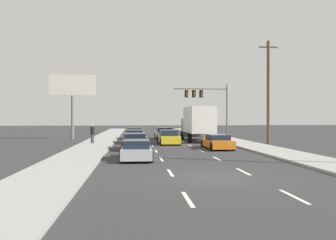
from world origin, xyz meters
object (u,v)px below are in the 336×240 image
Objects in this scene: box_truck at (197,122)px; car_green at (134,134)px; car_orange at (217,142)px; car_blue at (134,137)px; utility_pole_mid at (268,91)px; roadside_billboard at (72,92)px; pedestrian_near_corner at (92,134)px; car_maroon at (135,142)px; car_white at (164,134)px; car_silver at (136,150)px; car_yellow at (168,138)px; traffic_signal_mast at (203,97)px.

car_green is at bearing 146.83° from box_truck.
car_blue is at bearing 134.72° from car_orange.
utility_pole_mid reaches higher than roadside_billboard.
car_blue is at bearing 168.72° from utility_pole_mid.
car_maroon is at bearing -53.18° from pedestrian_near_corner.
car_silver is at bearing -99.91° from car_white.
utility_pole_mid is (5.95, 4.17, 4.47)m from car_orange.
car_yellow is 5.17m from box_truck.
car_white is (3.45, 12.95, 0.02)m from car_maroon.
car_green is 3.47m from car_white.
pedestrian_near_corner is at bearing 176.09° from utility_pole_mid.
utility_pole_mid is at bearing -24.79° from roadside_billboard.
roadside_billboard is (-7.11, 13.16, 4.90)m from car_maroon.
box_truck reaches higher than car_blue.
car_blue is at bearing 19.64° from pedestrian_near_corner.
car_white is 7.90m from car_yellow.
box_truck reaches higher than car_silver.
traffic_signal_mast is (5.48, 4.11, 4.57)m from car_white.
utility_pole_mid reaches higher than car_silver.
traffic_signal_mast is at bearing 69.29° from car_silver.
car_maroon is 15.74m from roadside_billboard.
box_truck reaches higher than car_yellow.
roadside_billboard is (-19.65, 9.07, 0.47)m from utility_pole_mid.
car_yellow is 13.97m from roadside_billboard.
car_orange is at bearing -97.78° from traffic_signal_mast.
roadside_billboard is (-7.19, 19.51, 4.94)m from car_silver.
pedestrian_near_corner is (-12.83, -11.84, -4.17)m from traffic_signal_mast.
roadside_billboard is at bearing 110.22° from car_silver.
car_yellow reaches higher than car_silver.
car_white is 0.99× the size of car_yellow.
pedestrian_near_corner is (3.21, -7.95, -4.48)m from roadside_billboard.
car_white is 0.91× the size of car_orange.
pedestrian_near_corner is at bearing -162.01° from box_truck.
car_maroon is 0.57× the size of box_truck.
car_white is 0.44× the size of utility_pole_mid.
car_silver is at bearing -140.04° from utility_pole_mid.
pedestrian_near_corner is at bearing -133.53° from car_white.
car_maroon is 10.98m from box_truck.
car_maroon is at bearing -127.50° from box_truck.
pedestrian_near_corner reaches higher than car_green.
roadside_billboard is at bearing 141.76° from car_yellow.
car_silver is at bearing -89.32° from car_maroon.
car_blue is 7.24m from car_white.
car_orange is at bearing -45.28° from car_blue.
car_maroon is 6.53m from pedestrian_near_corner.
car_yellow is 0.44× the size of utility_pole_mid.
traffic_signal_mast is at bearing 74.72° from box_truck.
car_yellow is 10.39m from utility_pole_mid.
box_truck is 1.65× the size of car_orange.
car_white is 5.55m from box_truck.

